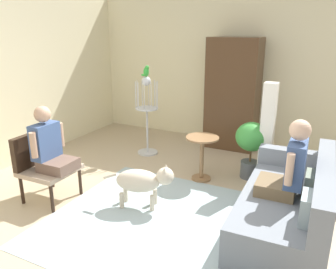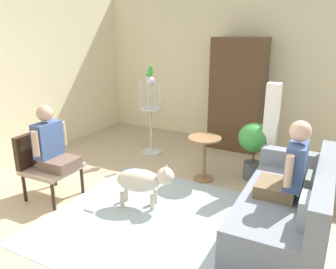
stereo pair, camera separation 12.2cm
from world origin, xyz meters
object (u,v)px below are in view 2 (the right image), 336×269
at_px(armoire_cabinet, 238,95).
at_px(person_on_armchair, 52,144).
at_px(parrot, 150,71).
at_px(dog, 143,180).
at_px(bird_cage_stand, 151,115).
at_px(armchair, 45,160).
at_px(potted_plant, 254,143).
at_px(round_end_table, 204,153).
at_px(couch, 290,207).
at_px(person_on_couch, 290,168).
at_px(column_lamp, 270,135).

bearing_deg(armoire_cabinet, person_on_armchair, -115.48).
height_order(parrot, armoire_cabinet, armoire_cabinet).
height_order(dog, bird_cage_stand, bird_cage_stand).
xyz_separation_m(armchair, dog, (1.30, 0.36, -0.15)).
height_order(bird_cage_stand, potted_plant, bird_cage_stand).
relative_size(round_end_table, armoire_cabinet, 0.33).
relative_size(potted_plant, armoire_cabinet, 0.43).
height_order(round_end_table, bird_cage_stand, bird_cage_stand).
bearing_deg(potted_plant, dog, -124.03).
bearing_deg(armoire_cabinet, couch, -60.14).
relative_size(couch, person_on_couch, 2.25).
distance_m(person_on_armchair, parrot, 2.17).
bearing_deg(person_on_couch, parrot, 151.20).
relative_size(round_end_table, potted_plant, 0.77).
height_order(potted_plant, armoire_cabinet, armoire_cabinet).
height_order(bird_cage_stand, parrot, parrot).
bearing_deg(armoire_cabinet, dog, -96.84).
bearing_deg(armoire_cabinet, column_lamp, -55.57).
bearing_deg(dog, person_on_couch, 9.31).
xyz_separation_m(round_end_table, dog, (-0.37, -1.08, -0.08)).
distance_m(person_on_armchair, potted_plant, 2.81).
distance_m(potted_plant, armoire_cabinet, 1.48).
bearing_deg(person_on_armchair, couch, 13.08).
xyz_separation_m(armchair, armoire_cabinet, (1.62, 3.07, 0.50)).
bearing_deg(bird_cage_stand, armoire_cabinet, 40.30).
xyz_separation_m(armchair, person_on_couch, (2.96, 0.63, 0.25)).
distance_m(potted_plant, column_lamp, 0.27).
bearing_deg(armoire_cabinet, bird_cage_stand, -139.70).
height_order(armchair, dog, armchair).
xyz_separation_m(parrot, armoire_cabinet, (1.22, 1.04, -0.46)).
distance_m(couch, dog, 1.74).
height_order(armchair, person_on_armchair, person_on_armchair).
bearing_deg(column_lamp, person_on_couch, -68.47).
xyz_separation_m(parrot, column_lamp, (2.10, -0.25, -0.74)).
distance_m(parrot, armoire_cabinet, 1.66).
relative_size(dog, parrot, 4.67).
xyz_separation_m(armchair, bird_cage_stand, (0.40, 2.04, 0.19)).
xyz_separation_m(person_on_couch, round_end_table, (-1.29, 0.81, -0.33)).
relative_size(armchair, round_end_table, 1.31).
height_order(round_end_table, dog, round_end_table).
height_order(person_on_armchair, armoire_cabinet, armoire_cabinet).
bearing_deg(parrot, potted_plant, -6.37).
relative_size(parrot, column_lamp, 0.13).
distance_m(round_end_table, parrot, 1.74).
bearing_deg(person_on_armchair, armoire_cabinet, 64.52).
relative_size(person_on_couch, parrot, 4.60).
xyz_separation_m(armchair, column_lamp, (2.50, 1.79, 0.21)).
relative_size(round_end_table, column_lamp, 0.46).
bearing_deg(armchair, bird_cage_stand, 78.81).
bearing_deg(round_end_table, dog, -108.81).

